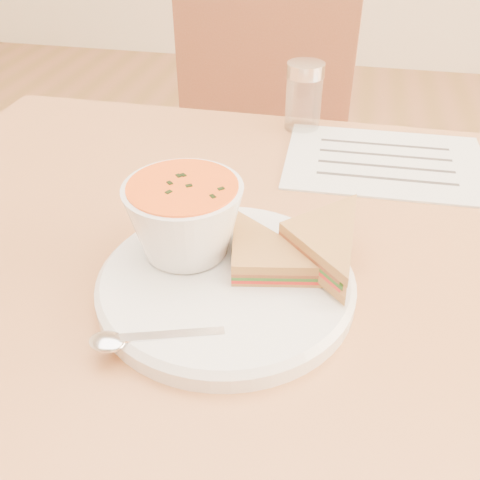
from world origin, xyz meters
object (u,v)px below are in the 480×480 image
(dining_table, at_px, (255,431))
(chair_far, at_px, (242,168))
(plate, at_px, (226,284))
(soup_bowl, at_px, (185,222))
(condiment_shaker, at_px, (304,96))

(dining_table, bearing_deg, chair_far, 103.69)
(dining_table, bearing_deg, plate, -100.81)
(plate, distance_m, soup_bowl, 0.08)
(chair_far, height_order, soup_bowl, chair_far)
(dining_table, xyz_separation_m, soup_bowl, (-0.07, -0.07, 0.43))
(plate, xyz_separation_m, soup_bowl, (-0.05, 0.03, 0.05))
(dining_table, height_order, plate, plate)
(chair_far, relative_size, plate, 3.89)
(dining_table, height_order, soup_bowl, soup_bowl)
(dining_table, height_order, chair_far, chair_far)
(chair_far, bearing_deg, dining_table, 106.53)
(dining_table, distance_m, plate, 0.40)
(chair_far, bearing_deg, condiment_shaker, 120.85)
(chair_far, relative_size, condiment_shaker, 9.63)
(dining_table, bearing_deg, soup_bowl, -134.78)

